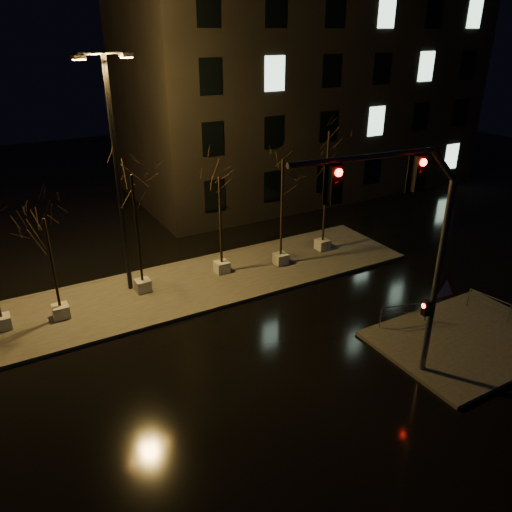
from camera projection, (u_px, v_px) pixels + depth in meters
ground at (256, 351)px, 18.88m from camera, size 90.00×90.00×0.00m
median at (194, 285)px, 23.60m from camera, size 22.00×5.00×0.15m
sidewalk_corner at (467, 339)px, 19.43m from camera, size 7.00×5.00×0.15m
building at (302, 83)px, 36.30m from camera, size 25.00×12.00×15.00m
tree_1 at (48, 242)px, 19.40m from camera, size 1.80×1.80×4.48m
tree_2 at (134, 202)px, 21.15m from camera, size 1.80×1.80×5.60m
tree_3 at (220, 199)px, 23.12m from camera, size 1.80×1.80×4.95m
tree_4 at (282, 183)px, 23.78m from camera, size 1.80×1.80×5.59m
tree_5 at (327, 159)px, 25.16m from camera, size 1.80×1.80×6.54m
traffic_signal_mast at (412, 238)px, 15.03m from camera, size 6.46×0.85×7.93m
streetlight_main at (116, 163)px, 20.71m from camera, size 2.51×0.98×10.17m
guard_rail_a at (404, 311)px, 20.08m from camera, size 2.00×0.58×0.90m
guard_rail_b at (489, 303)px, 20.79m from camera, size 0.35×1.79×0.86m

